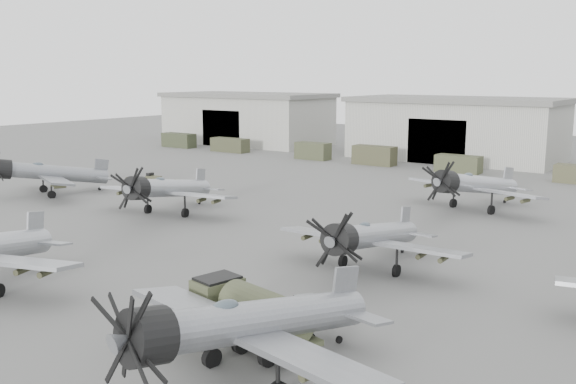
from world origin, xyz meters
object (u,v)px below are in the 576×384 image
object	(u,v)px
aircraft_near_2	(239,325)
ground_crew	(128,186)
aircraft_mid_2	(369,237)
fuel_tanker	(251,310)
tug_trailer	(162,181)
aircraft_far_1	(472,185)
aircraft_mid_0	(45,173)
aircraft_mid_1	(165,189)

from	to	relation	value
aircraft_near_2	ground_crew	world-z (taller)	aircraft_near_2
aircraft_mid_2	ground_crew	xyz separation A→B (m)	(-31.76, 8.54, -1.28)
fuel_tanker	tug_trailer	bearing A→B (deg)	153.64
aircraft_mid_2	ground_crew	bearing A→B (deg)	163.16
aircraft_mid_2	aircraft_far_1	size ratio (longest dim) A/B	0.92
tug_trailer	ground_crew	xyz separation A→B (m)	(1.63, -6.20, 0.46)
aircraft_far_1	aircraft_mid_0	bearing A→B (deg)	-140.67
ground_crew	aircraft_mid_0	bearing A→B (deg)	151.75
aircraft_far_1	fuel_tanker	xyz separation A→B (m)	(1.97, -33.13, -0.85)
aircraft_mid_0	aircraft_mid_2	world-z (taller)	aircraft_mid_0
aircraft_mid_0	aircraft_mid_2	bearing A→B (deg)	16.86
aircraft_mid_2	tug_trailer	world-z (taller)	aircraft_mid_2
tug_trailer	ground_crew	distance (m)	6.43
aircraft_mid_0	aircraft_mid_1	size ratio (longest dim) A/B	0.96
aircraft_mid_2	fuel_tanker	xyz separation A→B (m)	(0.74, -12.17, -0.69)
fuel_tanker	aircraft_mid_2	bearing A→B (deg)	105.36
aircraft_mid_0	ground_crew	size ratio (longest dim) A/B	6.82
aircraft_near_2	aircraft_mid_2	world-z (taller)	aircraft_near_2
aircraft_mid_1	fuel_tanker	xyz separation A→B (m)	(22.40, -16.16, -0.81)
tug_trailer	aircraft_mid_1	bearing A→B (deg)	-45.40
aircraft_near_2	aircraft_mid_0	bearing A→B (deg)	166.09
aircraft_mid_0	fuel_tanker	xyz separation A→B (m)	(38.85, -15.78, -0.78)
aircraft_mid_1	aircraft_mid_2	distance (m)	22.02
fuel_tanker	aircraft_mid_1	bearing A→B (deg)	156.09
aircraft_near_2	aircraft_mid_0	world-z (taller)	aircraft_near_2
fuel_tanker	tug_trailer	world-z (taller)	fuel_tanker
ground_crew	aircraft_mid_1	bearing A→B (deg)	-90.27
aircraft_mid_0	ground_crew	distance (m)	8.16
aircraft_mid_2	fuel_tanker	bearing A→B (deg)	-88.33
aircraft_far_1	fuel_tanker	world-z (taller)	aircraft_far_1
aircraft_near_2	aircraft_mid_0	distance (m)	45.33
aircraft_mid_0	aircraft_mid_1	bearing A→B (deg)	23.57
aircraft_mid_1	aircraft_near_2	bearing A→B (deg)	-49.69
fuel_tanker	tug_trailer	xyz separation A→B (m)	(-34.13, 26.91, -1.04)
aircraft_mid_2	ground_crew	distance (m)	32.91
ground_crew	aircraft_near_2	bearing A→B (deg)	-100.83
aircraft_mid_1	aircraft_far_1	distance (m)	26.56
aircraft_near_2	ground_crew	xyz separation A→B (m)	(-34.71, 24.13, -1.53)
aircraft_mid_0	aircraft_far_1	distance (m)	40.76
aircraft_mid_2	aircraft_mid_1	bearing A→B (deg)	167.78
aircraft_mid_0	fuel_tanker	distance (m)	41.94
aircraft_mid_0	aircraft_far_1	size ratio (longest dim) A/B	0.95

